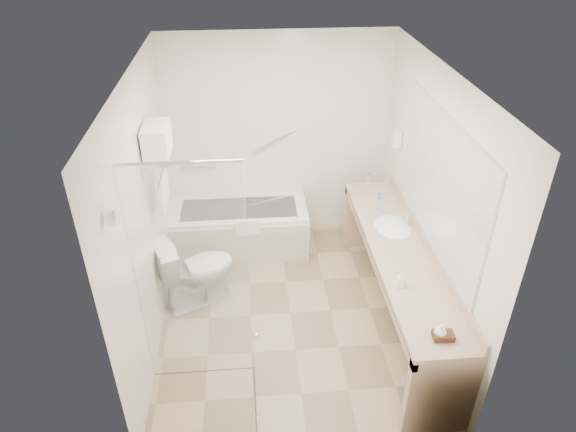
{
  "coord_description": "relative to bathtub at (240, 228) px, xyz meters",
  "views": [
    {
      "loc": [
        -0.37,
        -3.97,
        3.66
      ],
      "look_at": [
        0.0,
        0.3,
        1.0
      ],
      "focal_mm": 32.0,
      "sensor_mm": 36.0,
      "label": 1
    }
  ],
  "objects": [
    {
      "name": "wall_front",
      "position": [
        0.5,
        -2.84,
        0.97
      ],
      "size": [
        2.6,
        0.1,
        2.5
      ],
      "primitive_type": "cube",
      "color": "silver",
      "rests_on": "ground"
    },
    {
      "name": "shower_enclosure",
      "position": [
        -0.13,
        -2.16,
        0.79
      ],
      "size": [
        0.96,
        0.91,
        2.11
      ],
      "color": "silver",
      "rests_on": "floor"
    },
    {
      "name": "grab_bar_short",
      "position": [
        -0.45,
        0.32,
        0.67
      ],
      "size": [
        0.4,
        0.03,
        0.03
      ],
      "primitive_type": "cylinder",
      "rotation": [
        0.0,
        1.57,
        0.0
      ],
      "color": "silver",
      "rests_on": "wall_back"
    },
    {
      "name": "vanity_counter",
      "position": [
        1.52,
        -1.39,
        0.36
      ],
      "size": [
        0.55,
        2.7,
        0.95
      ],
      "color": "#CDA988",
      "rests_on": "floor"
    },
    {
      "name": "soap_bottle_a",
      "position": [
        1.37,
        -1.91,
        0.61
      ],
      "size": [
        0.08,
        0.15,
        0.06
      ],
      "primitive_type": "imported",
      "rotation": [
        0.0,
        0.0,
        -0.1
      ],
      "color": "white",
      "rests_on": "vanity_counter"
    },
    {
      "name": "toilet",
      "position": [
        -0.45,
        -0.94,
        0.12
      ],
      "size": [
        0.92,
        0.73,
        0.79
      ],
      "primitive_type": "imported",
      "rotation": [
        0.0,
        0.0,
        1.98
      ],
      "color": "white",
      "rests_on": "floor"
    },
    {
      "name": "bathtub",
      "position": [
        0.0,
        0.0,
        0.0
      ],
      "size": [
        1.6,
        0.73,
        0.59
      ],
      "color": "white",
      "rests_on": "floor"
    },
    {
      "name": "soap_bottle_b",
      "position": [
        1.51,
        -2.52,
        0.62
      ],
      "size": [
        0.14,
        0.15,
        0.1
      ],
      "primitive_type": "imported",
      "rotation": [
        0.0,
        0.0,
        0.4
      ],
      "color": "white",
      "rests_on": "vanity_counter"
    },
    {
      "name": "water_bottle_left",
      "position": [
        1.46,
        -0.75,
        0.67
      ],
      "size": [
        0.07,
        0.07,
        0.22
      ],
      "rotation": [
        0.0,
        0.0,
        0.37
      ],
      "color": "silver",
      "rests_on": "vanity_counter"
    },
    {
      "name": "ceiling",
      "position": [
        0.5,
        -1.24,
        2.22
      ],
      "size": [
        2.6,
        3.2,
        0.1
      ],
      "primitive_type": "cube",
      "color": "white",
      "rests_on": "wall_back"
    },
    {
      "name": "water_bottle_right",
      "position": [
        1.49,
        -0.14,
        0.65
      ],
      "size": [
        0.05,
        0.05,
        0.17
      ],
      "rotation": [
        0.0,
        0.0,
        0.22
      ],
      "color": "silver",
      "rests_on": "vanity_counter"
    },
    {
      "name": "sink",
      "position": [
        1.55,
        -0.99,
        0.54
      ],
      "size": [
        0.4,
        0.52,
        0.14
      ],
      "primitive_type": "ellipsoid",
      "color": "white",
      "rests_on": "vanity_counter"
    },
    {
      "name": "hairdryer_unit",
      "position": [
        1.75,
        -0.19,
        1.17
      ],
      "size": [
        0.08,
        0.1,
        0.18
      ],
      "primitive_type": "cube",
      "color": "white",
      "rests_on": "wall_right"
    },
    {
      "name": "floor",
      "position": [
        0.5,
        -1.24,
        -0.28
      ],
      "size": [
        3.2,
        3.2,
        0.0
      ],
      "primitive_type": "plane",
      "color": "tan",
      "rests_on": "ground"
    },
    {
      "name": "amenity_basket",
      "position": [
        1.53,
        -2.54,
        0.6
      ],
      "size": [
        0.16,
        0.11,
        0.05
      ],
      "primitive_type": "cube",
      "rotation": [
        0.0,
        0.0,
        -0.05
      ],
      "color": "#4C2C1B",
      "rests_on": "vanity_counter"
    },
    {
      "name": "drinking_glass_far",
      "position": [
        1.43,
        -0.84,
        0.62
      ],
      "size": [
        0.07,
        0.07,
        0.09
      ],
      "primitive_type": "cylinder",
      "rotation": [
        0.0,
        0.0,
        -0.05
      ],
      "color": "silver",
      "rests_on": "vanity_counter"
    },
    {
      "name": "wall_back",
      "position": [
        0.5,
        0.36,
        0.97
      ],
      "size": [
        2.6,
        0.1,
        2.5
      ],
      "primitive_type": "cube",
      "color": "silver",
      "rests_on": "ground"
    },
    {
      "name": "faucet",
      "position": [
        1.7,
        -0.99,
        0.65
      ],
      "size": [
        0.03,
        0.03,
        0.14
      ],
      "primitive_type": "cylinder",
      "color": "silver",
      "rests_on": "vanity_counter"
    },
    {
      "name": "wall_left",
      "position": [
        -0.8,
        -1.24,
        0.97
      ],
      "size": [
        0.1,
        3.2,
        2.5
      ],
      "primitive_type": "cube",
      "color": "silver",
      "rests_on": "ground"
    },
    {
      "name": "mirror",
      "position": [
        1.79,
        -1.39,
        1.27
      ],
      "size": [
        0.02,
        2.0,
        1.2
      ],
      "primitive_type": "cube",
      "color": "silver",
      "rests_on": "wall_right"
    },
    {
      "name": "wall_right",
      "position": [
        1.8,
        -1.24,
        0.97
      ],
      "size": [
        0.1,
        3.2,
        2.5
      ],
      "primitive_type": "cube",
      "color": "silver",
      "rests_on": "ground"
    },
    {
      "name": "drinking_glass_near",
      "position": [
        1.54,
        -0.77,
        0.62
      ],
      "size": [
        0.07,
        0.07,
        0.09
      ],
      "primitive_type": "cylinder",
      "rotation": [
        0.0,
        0.0,
        0.09
      ],
      "color": "silver",
      "rests_on": "vanity_counter"
    },
    {
      "name": "towel_shelf",
      "position": [
        -0.67,
        -0.89,
        1.48
      ],
      "size": [
        0.24,
        0.55,
        0.81
      ],
      "color": "silver",
      "rests_on": "wall_left"
    },
    {
      "name": "grab_bar_long",
      "position": [
        0.45,
        0.32,
        0.97
      ],
      "size": [
        0.53,
        0.03,
        0.33
      ],
      "primitive_type": "cylinder",
      "rotation": [
        0.0,
        1.05,
        0.0
      ],
      "color": "silver",
      "rests_on": "wall_back"
    },
    {
      "name": "water_bottle_mid",
      "position": [
        1.48,
        -0.67,
        0.67
      ],
      "size": [
        0.06,
        0.06,
        0.21
      ],
      "rotation": [
        0.0,
        0.0,
        -0.08
      ],
      "color": "silver",
      "rests_on": "vanity_counter"
    }
  ]
}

